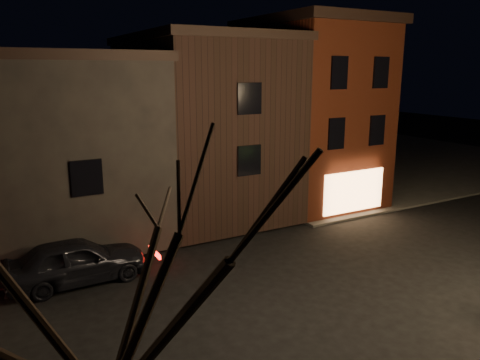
# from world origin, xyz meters

# --- Properties ---
(ground) EXTENTS (120.00, 120.00, 0.00)m
(ground) POSITION_xyz_m (0.00, 0.00, 0.00)
(ground) COLOR black
(ground) RESTS_ON ground
(sidewalk_far_right) EXTENTS (30.00, 30.00, 0.12)m
(sidewalk_far_right) POSITION_xyz_m (20.00, 20.00, 0.06)
(sidewalk_far_right) COLOR #2D2B28
(sidewalk_far_right) RESTS_ON ground
(corner_building) EXTENTS (6.50, 8.50, 10.50)m
(corner_building) POSITION_xyz_m (8.00, 9.47, 5.40)
(corner_building) COLOR #4F1C0E
(corner_building) RESTS_ON ground
(row_building_a) EXTENTS (7.30, 10.30, 9.40)m
(row_building_a) POSITION_xyz_m (1.50, 10.50, 4.83)
(row_building_a) COLOR black
(row_building_a) RESTS_ON ground
(row_building_b) EXTENTS (7.80, 10.30, 8.40)m
(row_building_b) POSITION_xyz_m (-5.75, 10.50, 4.33)
(row_building_b) COLOR black
(row_building_b) RESTS_ON ground
(bare_tree_left) EXTENTS (5.60, 5.60, 7.50)m
(bare_tree_left) POSITION_xyz_m (-8.00, -7.00, 5.43)
(bare_tree_left) COLOR black
(bare_tree_left) RESTS_ON sidewalk_near_left
(parked_car_a) EXTENTS (5.11, 2.17, 1.72)m
(parked_car_a) POSITION_xyz_m (-6.55, 4.36, 0.86)
(parked_car_a) COLOR black
(parked_car_a) RESTS_ON ground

